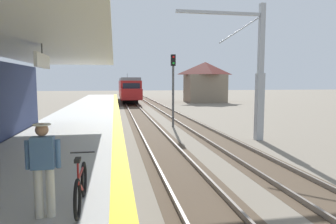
# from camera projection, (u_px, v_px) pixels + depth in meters

# --- Properties ---
(station_platform) EXTENTS (5.00, 80.00, 0.91)m
(station_platform) POSITION_uv_depth(u_px,v_px,m) (74.00, 137.00, 15.27)
(station_platform) COLOR #A8A8A3
(station_platform) RESTS_ON ground
(track_pair_nearest_platform) EXTENTS (2.34, 120.00, 0.16)m
(track_pair_nearest_platform) POSITION_uv_depth(u_px,v_px,m) (149.00, 130.00, 20.00)
(track_pair_nearest_platform) COLOR #4C3D2D
(track_pair_nearest_platform) RESTS_ON ground
(track_pair_middle) EXTENTS (2.34, 120.00, 0.16)m
(track_pair_middle) POSITION_uv_depth(u_px,v_px,m) (198.00, 128.00, 20.60)
(track_pair_middle) COLOR #4C3D2D
(track_pair_middle) RESTS_ON ground
(approaching_train) EXTENTS (2.93, 19.60, 4.76)m
(approaching_train) POSITION_uv_depth(u_px,v_px,m) (129.00, 88.00, 48.76)
(approaching_train) COLOR maroon
(approaching_train) RESTS_ON ground
(commuter_person) EXTENTS (0.59, 0.30, 1.67)m
(commuter_person) POSITION_uv_depth(u_px,v_px,m) (43.00, 165.00, 5.14)
(commuter_person) COLOR beige
(commuter_person) RESTS_ON station_platform
(bicycle_beside_commuter) EXTENTS (0.48, 1.82, 1.04)m
(bicycle_beside_commuter) POSITION_uv_depth(u_px,v_px,m) (81.00, 187.00, 5.62)
(bicycle_beside_commuter) COLOR black
(bicycle_beside_commuter) RESTS_ON station_platform
(rail_signal_post) EXTENTS (0.32, 0.34, 5.20)m
(rail_signal_post) POSITION_uv_depth(u_px,v_px,m) (173.00, 83.00, 21.17)
(rail_signal_post) COLOR #4C4C4C
(rail_signal_post) RESTS_ON ground
(catenary_pylon_far_side) EXTENTS (5.00, 0.40, 7.50)m
(catenary_pylon_far_side) POSITION_uv_depth(u_px,v_px,m) (255.00, 76.00, 16.31)
(catenary_pylon_far_side) COLOR #9EA3A8
(catenary_pylon_far_side) RESTS_ON ground
(distant_trackside_house) EXTENTS (6.60, 5.28, 6.40)m
(distant_trackside_house) POSITION_uv_depth(u_px,v_px,m) (205.00, 81.00, 47.36)
(distant_trackside_house) COLOR #7F705B
(distant_trackside_house) RESTS_ON ground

